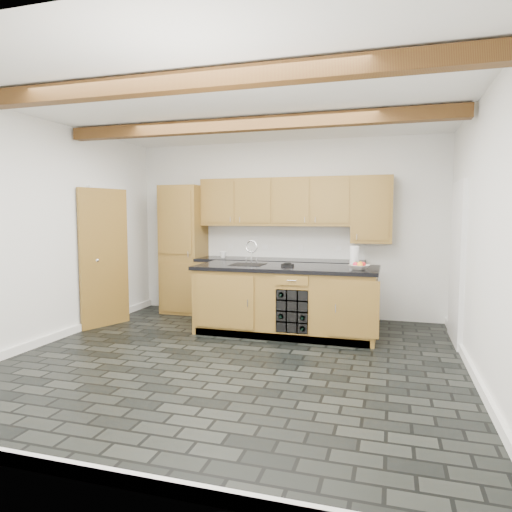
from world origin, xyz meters
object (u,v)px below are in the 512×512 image
at_px(kitchen_scale, 287,265).
at_px(paper_towel, 354,256).
at_px(fruit_bowl, 359,267).
at_px(island, 286,300).

distance_m(kitchen_scale, paper_towel, 0.95).
bearing_deg(fruit_bowl, island, 172.16).
height_order(kitchen_scale, fruit_bowl, fruit_bowl).
height_order(fruit_bowl, paper_towel, paper_towel).
height_order(island, kitchen_scale, kitchen_scale).
height_order(kitchen_scale, paper_towel, paper_towel).
bearing_deg(kitchen_scale, paper_towel, 31.81).
distance_m(kitchen_scale, fruit_bowl, 0.95).
bearing_deg(fruit_bowl, kitchen_scale, 175.19).
relative_size(kitchen_scale, paper_towel, 0.62).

